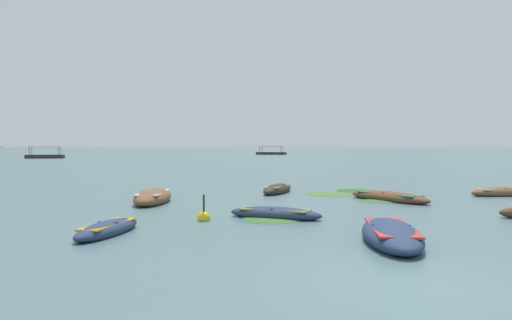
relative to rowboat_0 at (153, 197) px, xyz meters
name	(u,v)px	position (x,y,z in m)	size (l,w,h in m)	color
ground_plane	(251,147)	(7.01, 1486.93, -0.23)	(6000.00, 6000.00, 0.00)	slate
mountain_2	(178,79)	(-318.69, 2262.16, 303.81)	(2163.77, 2163.77, 608.06)	slate
mountain_3	(367,101)	(542.14, 2333.20, 212.85)	(1530.72, 1530.72, 426.15)	#4C5B56
rowboat_0	(153,197)	(0.00, 0.00, 0.00)	(1.43, 4.36, 0.73)	brown
rowboat_1	(275,214)	(5.04, -4.83, -0.07)	(3.41, 2.28, 0.48)	navy
rowboat_3	(389,197)	(10.36, 0.61, -0.06)	(3.35, 4.42, 0.53)	brown
rowboat_4	(502,192)	(16.50, 2.79, -0.05)	(3.41, 1.61, 0.54)	brown
rowboat_5	(391,235)	(7.75, -9.18, -0.03)	(1.87, 4.44, 0.64)	navy
rowboat_6	(277,189)	(5.60, 4.42, -0.04)	(2.18, 3.83, 0.59)	#2D2826
rowboat_7	(108,229)	(0.27, -7.92, -0.08)	(1.51, 3.34, 0.46)	navy
ferry_0	(271,153)	(10.18, 125.82, 0.22)	(8.94, 5.87, 2.54)	#2D2826
ferry_1	(45,156)	(-37.17, 80.99, 0.22)	(7.52, 3.54, 2.54)	#2D2826
mooring_buoy	(204,218)	(2.68, -5.38, -0.13)	(0.43, 0.43, 0.98)	yellow
weed_patch_1	(330,195)	(8.18, 3.56, -0.23)	(2.62, 2.62, 0.14)	#477033
weed_patch_2	(357,191)	(9.95, 5.35, -0.23)	(3.15, 2.18, 0.14)	#2D5628
weed_patch_3	(274,218)	(4.98, -4.79, -0.23)	(2.88, 2.07, 0.14)	#38662D
weed_patch_5	(389,201)	(10.32, 0.41, -0.23)	(2.84, 1.56, 0.14)	#38662D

